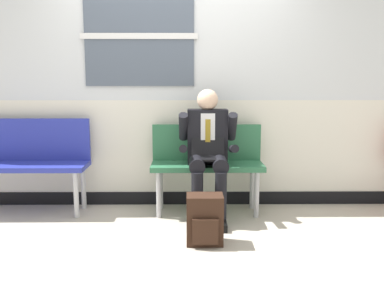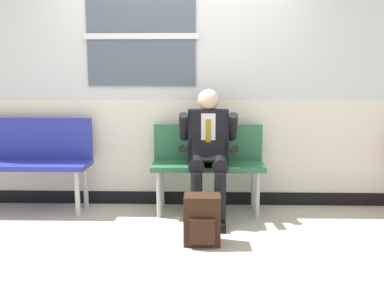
{
  "view_description": "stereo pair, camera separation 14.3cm",
  "coord_description": "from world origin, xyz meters",
  "px_view_note": "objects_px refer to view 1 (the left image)",
  "views": [
    {
      "loc": [
        0.12,
        -3.83,
        1.4
      ],
      "look_at": [
        0.16,
        0.2,
        0.75
      ],
      "focal_mm": 39.86,
      "sensor_mm": 36.0,
      "label": 1
    },
    {
      "loc": [
        0.27,
        -3.83,
        1.4
      ],
      "look_at": [
        0.16,
        0.2,
        0.75
      ],
      "focal_mm": 39.86,
      "sensor_mm": 36.0,
      "label": 2
    }
  ],
  "objects_px": {
    "backpack": "(205,220)",
    "person_seated": "(208,149)",
    "bench_empty": "(25,157)",
    "bench_with_person": "(207,159)"
  },
  "relations": [
    {
      "from": "bench_with_person",
      "to": "person_seated",
      "type": "distance_m",
      "value": 0.24
    },
    {
      "from": "backpack",
      "to": "bench_with_person",
      "type": "bearing_deg",
      "value": 86.46
    },
    {
      "from": "person_seated",
      "to": "backpack",
      "type": "distance_m",
      "value": 0.84
    },
    {
      "from": "bench_with_person",
      "to": "backpack",
      "type": "distance_m",
      "value": 0.95
    },
    {
      "from": "bench_with_person",
      "to": "bench_empty",
      "type": "xyz_separation_m",
      "value": [
        -1.87,
        0.01,
        0.03
      ]
    },
    {
      "from": "bench_with_person",
      "to": "person_seated",
      "type": "relative_size",
      "value": 0.89
    },
    {
      "from": "bench_empty",
      "to": "person_seated",
      "type": "height_order",
      "value": "person_seated"
    },
    {
      "from": "bench_empty",
      "to": "person_seated",
      "type": "bearing_deg",
      "value": -6.2
    },
    {
      "from": "backpack",
      "to": "person_seated",
      "type": "bearing_deg",
      "value": 85.45
    },
    {
      "from": "person_seated",
      "to": "bench_with_person",
      "type": "bearing_deg",
      "value": 90.0
    }
  ]
}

